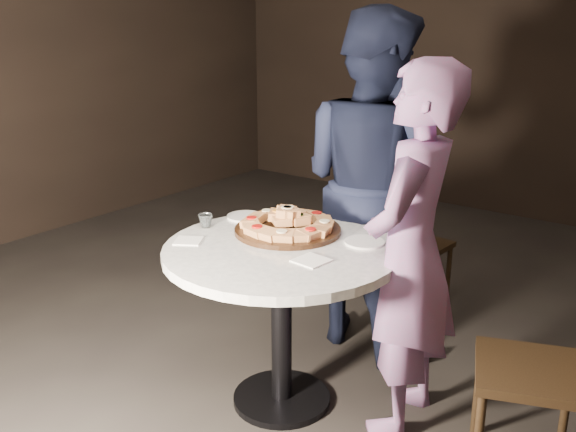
{
  "coord_description": "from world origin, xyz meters",
  "views": [
    {
      "loc": [
        1.75,
        -2.24,
        1.78
      ],
      "look_at": [
        0.13,
        -0.07,
        0.92
      ],
      "focal_mm": 40.0,
      "sensor_mm": 36.0,
      "label": 1
    }
  ],
  "objects_px": {
    "chair_far": "(411,239)",
    "diner_teal": "(410,254)",
    "focaccia_pile": "(288,221)",
    "chair_right": "(558,359)",
    "serving_board": "(288,230)",
    "table": "(281,277)",
    "diner_navy": "(372,184)",
    "water_glass": "(206,221)"
  },
  "relations": [
    {
      "from": "chair_far",
      "to": "diner_teal",
      "type": "distance_m",
      "value": 1.29
    },
    {
      "from": "focaccia_pile",
      "to": "chair_right",
      "type": "xyz_separation_m",
      "value": [
        1.24,
        0.07,
        -0.33
      ]
    },
    {
      "from": "serving_board",
      "to": "chair_right",
      "type": "height_order",
      "value": "chair_right"
    },
    {
      "from": "table",
      "to": "serving_board",
      "type": "bearing_deg",
      "value": 118.5
    },
    {
      "from": "chair_far",
      "to": "diner_teal",
      "type": "height_order",
      "value": "diner_teal"
    },
    {
      "from": "chair_right",
      "to": "diner_navy",
      "type": "xyz_separation_m",
      "value": [
        -1.15,
        0.56,
        0.4
      ]
    },
    {
      "from": "serving_board",
      "to": "chair_right",
      "type": "relative_size",
      "value": 0.57
    },
    {
      "from": "serving_board",
      "to": "table",
      "type": "bearing_deg",
      "value": -61.5
    },
    {
      "from": "focaccia_pile",
      "to": "diner_navy",
      "type": "relative_size",
      "value": 0.25
    },
    {
      "from": "chair_far",
      "to": "diner_teal",
      "type": "bearing_deg",
      "value": 120.26
    },
    {
      "from": "table",
      "to": "chair_far",
      "type": "distance_m",
      "value": 1.35
    },
    {
      "from": "chair_right",
      "to": "table",
      "type": "bearing_deg",
      "value": -98.93
    },
    {
      "from": "serving_board",
      "to": "chair_far",
      "type": "xyz_separation_m",
      "value": [
        0.09,
        1.16,
        -0.36
      ]
    },
    {
      "from": "serving_board",
      "to": "chair_right",
      "type": "distance_m",
      "value": 1.28
    },
    {
      "from": "chair_far",
      "to": "chair_right",
      "type": "bearing_deg",
      "value": 141.73
    },
    {
      "from": "serving_board",
      "to": "diner_navy",
      "type": "height_order",
      "value": "diner_navy"
    },
    {
      "from": "diner_teal",
      "to": "chair_far",
      "type": "bearing_deg",
      "value": -162.59
    },
    {
      "from": "chair_far",
      "to": "diner_navy",
      "type": "height_order",
      "value": "diner_navy"
    },
    {
      "from": "serving_board",
      "to": "diner_navy",
      "type": "xyz_separation_m",
      "value": [
        0.09,
        0.63,
        0.11
      ]
    },
    {
      "from": "diner_teal",
      "to": "table",
      "type": "bearing_deg",
      "value": -75.85
    },
    {
      "from": "serving_board",
      "to": "diner_teal",
      "type": "bearing_deg",
      "value": 3.67
    },
    {
      "from": "water_glass",
      "to": "chair_far",
      "type": "relative_size",
      "value": 0.09
    },
    {
      "from": "water_glass",
      "to": "diner_navy",
      "type": "height_order",
      "value": "diner_navy"
    },
    {
      "from": "table",
      "to": "diner_teal",
      "type": "relative_size",
      "value": 0.75
    },
    {
      "from": "chair_far",
      "to": "diner_navy",
      "type": "relative_size",
      "value": 0.42
    },
    {
      "from": "serving_board",
      "to": "chair_far",
      "type": "relative_size",
      "value": 0.66
    },
    {
      "from": "focaccia_pile",
      "to": "chair_far",
      "type": "distance_m",
      "value": 1.23
    },
    {
      "from": "diner_navy",
      "to": "diner_teal",
      "type": "xyz_separation_m",
      "value": [
        0.52,
        -0.59,
        -0.1
      ]
    },
    {
      "from": "table",
      "to": "diner_navy",
      "type": "xyz_separation_m",
      "value": [
        -0.0,
        0.8,
        0.27
      ]
    },
    {
      "from": "table",
      "to": "chair_far",
      "type": "relative_size",
      "value": 1.59
    },
    {
      "from": "diner_teal",
      "to": "diner_navy",
      "type": "bearing_deg",
      "value": -146.34
    },
    {
      "from": "focaccia_pile",
      "to": "table",
      "type": "bearing_deg",
      "value": -62.27
    },
    {
      "from": "serving_board",
      "to": "focaccia_pile",
      "type": "distance_m",
      "value": 0.04
    },
    {
      "from": "diner_navy",
      "to": "serving_board",
      "type": "bearing_deg",
      "value": 94.8
    },
    {
      "from": "table",
      "to": "diner_teal",
      "type": "distance_m",
      "value": 0.59
    },
    {
      "from": "water_glass",
      "to": "diner_teal",
      "type": "bearing_deg",
      "value": 12.52
    },
    {
      "from": "table",
      "to": "serving_board",
      "type": "height_order",
      "value": "serving_board"
    },
    {
      "from": "diner_teal",
      "to": "chair_right",
      "type": "bearing_deg",
      "value": 85.01
    },
    {
      "from": "diner_navy",
      "to": "diner_teal",
      "type": "bearing_deg",
      "value": 144.83
    },
    {
      "from": "water_glass",
      "to": "chair_far",
      "type": "bearing_deg",
      "value": 71.44
    },
    {
      "from": "focaccia_pile",
      "to": "chair_far",
      "type": "height_order",
      "value": "focaccia_pile"
    },
    {
      "from": "water_glass",
      "to": "table",
      "type": "bearing_deg",
      "value": 0.56
    }
  ]
}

